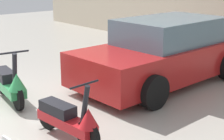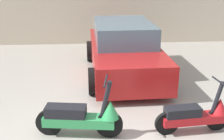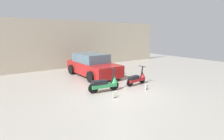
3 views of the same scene
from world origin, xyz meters
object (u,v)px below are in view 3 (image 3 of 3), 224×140
object	(u,v)px
scooter_front_right	(137,78)
car_rear_left	(92,65)
scooter_front_left	(105,84)
placard_near_right_scooter	(147,87)
placard_near_left_scooter	(115,95)

from	to	relation	value
scooter_front_right	car_rear_left	world-z (taller)	car_rear_left
scooter_front_left	placard_near_right_scooter	xyz separation A→B (m)	(1.85, -0.90, -0.27)
placard_near_right_scooter	placard_near_left_scooter	bearing A→B (deg)	-179.67
car_rear_left	placard_near_left_scooter	xyz separation A→B (m)	(-1.17, -4.13, -0.58)
car_rear_left	placard_near_right_scooter	bearing A→B (deg)	9.12
scooter_front_left	placard_near_left_scooter	xyz separation A→B (m)	(-0.10, -0.91, -0.27)
scooter_front_left	scooter_front_right	distance (m)	2.04
placard_near_left_scooter	placard_near_right_scooter	size ratio (longest dim) A/B	1.00
scooter_front_left	placard_near_left_scooter	distance (m)	0.96
placard_near_left_scooter	placard_near_right_scooter	xyz separation A→B (m)	(1.94, 0.01, 0.00)
car_rear_left	placard_near_left_scooter	distance (m)	4.33
car_rear_left	placard_near_left_scooter	size ratio (longest dim) A/B	16.51
car_rear_left	placard_near_right_scooter	xyz separation A→B (m)	(0.77, -4.12, -0.58)
placard_near_right_scooter	scooter_front_left	bearing A→B (deg)	153.98
scooter_front_left	scooter_front_right	xyz separation A→B (m)	(2.04, -0.01, -0.04)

